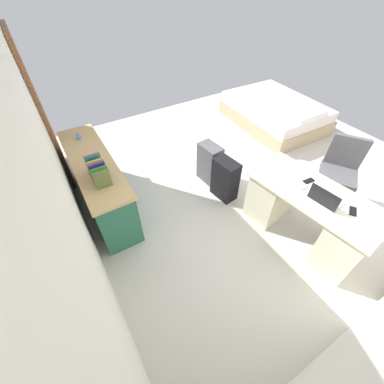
{
  "coord_description": "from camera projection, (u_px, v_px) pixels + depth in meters",
  "views": [
    {
      "loc": [
        -2.07,
        2.3,
        2.65
      ],
      "look_at": [
        -0.29,
        1.2,
        0.6
      ],
      "focal_mm": 23.45,
      "sensor_mm": 36.0,
      "label": 1
    }
  ],
  "objects": [
    {
      "name": "office_chair",
      "position": [
        337.0,
        175.0,
        3.42
      ],
      "size": [
        0.63,
        0.63,
        0.94
      ],
      "color": "black",
      "rests_on": "ground_plane"
    },
    {
      "name": "cell_phone_near_laptop",
      "position": [
        353.0,
        211.0,
        2.54
      ],
      "size": [
        0.13,
        0.15,
        0.01
      ],
      "primitive_type": "cube",
      "rotation": [
        0.0,
        0.0,
        0.57
      ],
      "color": "black",
      "rests_on": "desk"
    },
    {
      "name": "wall_back",
      "position": [
        48.0,
        160.0,
        2.1
      ],
      "size": [
        4.45,
        0.1,
        2.75
      ],
      "primitive_type": "cube",
      "color": "white",
      "rests_on": "ground_plane"
    },
    {
      "name": "computer_mouse",
      "position": [
        304.0,
        186.0,
        2.78
      ],
      "size": [
        0.07,
        0.11,
        0.03
      ],
      "primitive_type": "ellipsoid",
      "rotation": [
        0.0,
        0.0,
        0.14
      ],
      "color": "white",
      "rests_on": "desk"
    },
    {
      "name": "bed",
      "position": [
        275.0,
        113.0,
        5.09
      ],
      "size": [
        1.95,
        1.47,
        0.58
      ],
      "color": "tan",
      "rests_on": "ground_plane"
    },
    {
      "name": "suitcase_spare_grey",
      "position": [
        210.0,
        163.0,
        3.79
      ],
      "size": [
        0.38,
        0.26,
        0.62
      ],
      "primitive_type": "cube",
      "rotation": [
        0.0,
        0.0,
        0.1
      ],
      "color": "#4C4C51",
      "rests_on": "ground_plane"
    },
    {
      "name": "door_wooden",
      "position": [
        44.0,
        115.0,
        3.4
      ],
      "size": [
        0.88,
        0.05,
        2.04
      ],
      "primitive_type": "cube",
      "color": "brown",
      "rests_on": "ground_plane"
    },
    {
      "name": "figurine_small",
      "position": [
        78.0,
        135.0,
        3.38
      ],
      "size": [
        0.08,
        0.08,
        0.11
      ],
      "primitive_type": "cone",
      "color": "#4C7FBF",
      "rests_on": "credenza"
    },
    {
      "name": "cell_phone_by_mouse",
      "position": [
        309.0,
        181.0,
        2.87
      ],
      "size": [
        0.08,
        0.14,
        0.01
      ],
      "primitive_type": "cube",
      "rotation": [
        0.0,
        0.0,
        -0.1
      ],
      "color": "black",
      "rests_on": "desk"
    },
    {
      "name": "laptop",
      "position": [
        325.0,
        199.0,
        2.6
      ],
      "size": [
        0.34,
        0.26,
        0.21
      ],
      "color": "#B7B7BC",
      "rests_on": "desk"
    },
    {
      "name": "ground_plane",
      "position": [
        247.0,
        181.0,
        3.97
      ],
      "size": [
        5.89,
        5.89,
        0.0
      ],
      "primitive_type": "plane",
      "color": "beige"
    },
    {
      "name": "credenza",
      "position": [
        99.0,
        183.0,
        3.34
      ],
      "size": [
        1.8,
        0.48,
        0.78
      ],
      "color": "#28664C",
      "rests_on": "ground_plane"
    },
    {
      "name": "suitcase_black",
      "position": [
        225.0,
        179.0,
        3.53
      ],
      "size": [
        0.38,
        0.26,
        0.61
      ],
      "primitive_type": "cube",
      "rotation": [
        0.0,
        0.0,
        0.12
      ],
      "color": "black",
      "rests_on": "ground_plane"
    },
    {
      "name": "book_row",
      "position": [
        98.0,
        171.0,
        2.75
      ],
      "size": [
        0.36,
        0.17,
        0.24
      ],
      "color": "#5A6237",
      "rests_on": "credenza"
    },
    {
      "name": "desk",
      "position": [
        306.0,
        214.0,
        2.97
      ],
      "size": [
        1.52,
        0.85,
        0.73
      ],
      "color": "beige",
      "rests_on": "ground_plane"
    }
  ]
}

